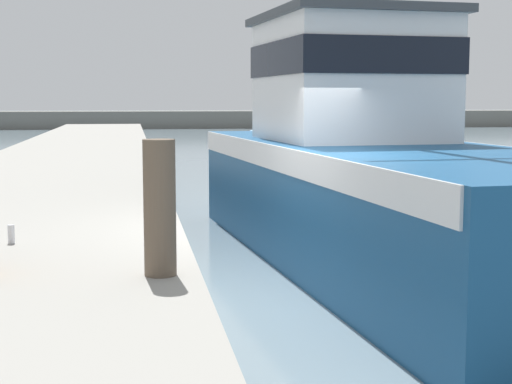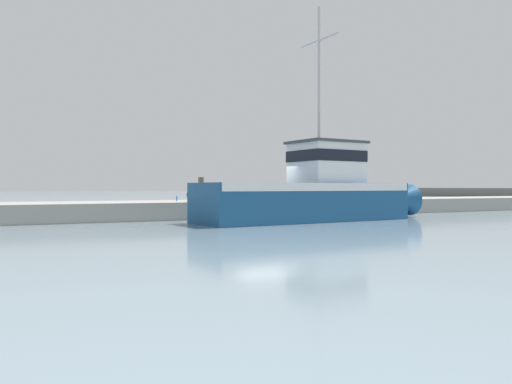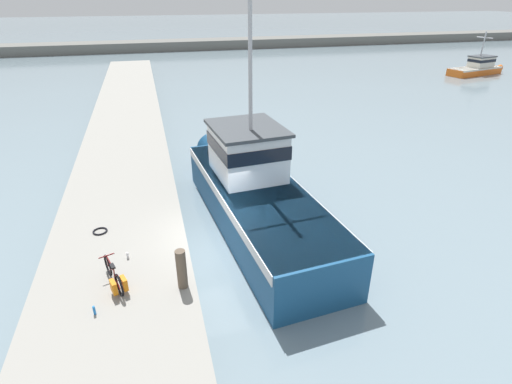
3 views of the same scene
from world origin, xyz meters
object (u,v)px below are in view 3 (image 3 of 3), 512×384
at_px(fishing_boat_main, 253,190).
at_px(boat_red_outer, 477,67).
at_px(mooring_post, 182,269).
at_px(water_bottle_by_bike, 128,255).
at_px(water_bottle_on_curb, 94,310).
at_px(bicycle_touring, 115,278).

relative_size(fishing_boat_main, boat_red_outer, 1.55).
relative_size(mooring_post, water_bottle_by_bike, 5.96).
xyz_separation_m(fishing_boat_main, water_bottle_by_bike, (-4.68, -2.59, -0.41)).
bearing_deg(water_bottle_on_curb, fishing_boat_main, 41.77).
distance_m(bicycle_touring, water_bottle_by_bike, 1.38).
bearing_deg(fishing_boat_main, bicycle_touring, -146.76).
relative_size(bicycle_touring, mooring_post, 1.36).
relative_size(fishing_boat_main, water_bottle_on_curb, 48.50).
xyz_separation_m(boat_red_outer, mooring_post, (-34.92, -28.30, 0.67)).
height_order(fishing_boat_main, boat_red_outer, fishing_boat_main).
bearing_deg(mooring_post, bicycle_touring, 166.02).
distance_m(water_bottle_on_curb, water_bottle_by_bike, 2.40).
height_order(bicycle_touring, mooring_post, mooring_post).
relative_size(boat_red_outer, water_bottle_by_bike, 39.32).
height_order(mooring_post, water_bottle_on_curb, mooring_post).
height_order(bicycle_touring, water_bottle_by_bike, bicycle_touring).
relative_size(boat_red_outer, bicycle_touring, 4.84).
relative_size(fishing_boat_main, water_bottle_by_bike, 61.11).
bearing_deg(water_bottle_on_curb, bicycle_touring, 62.10).
xyz_separation_m(mooring_post, water_bottle_by_bike, (-1.51, 1.77, -0.49)).
height_order(water_bottle_on_curb, water_bottle_by_bike, water_bottle_on_curb).
relative_size(fishing_boat_main, bicycle_touring, 7.53).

